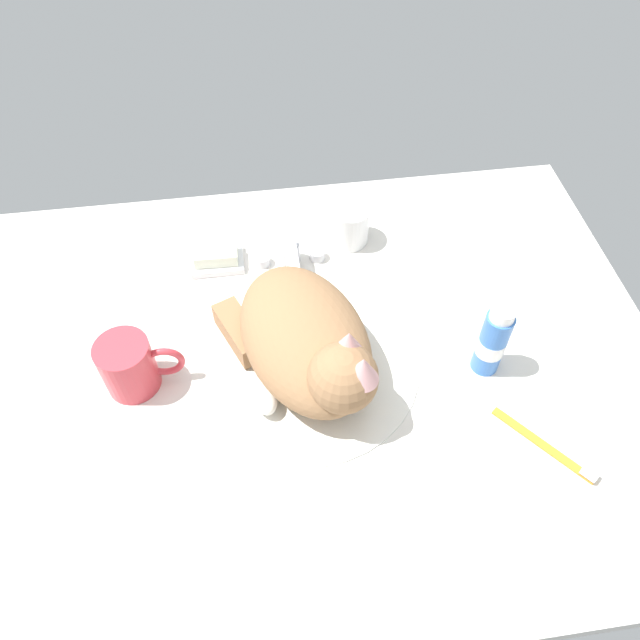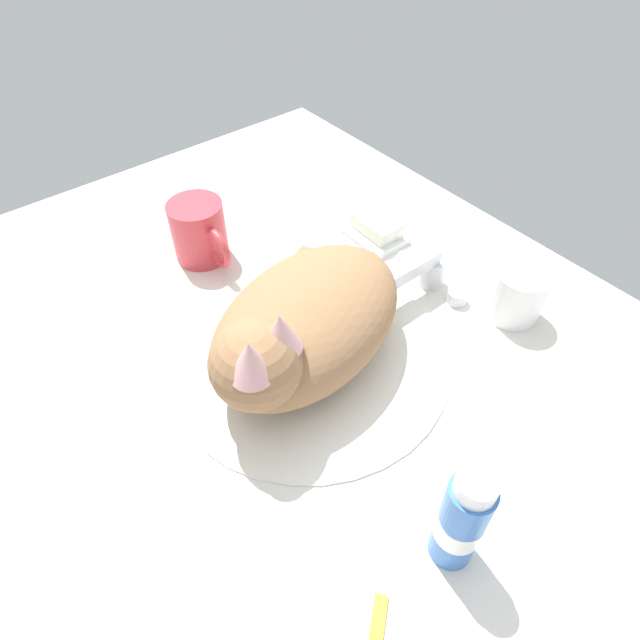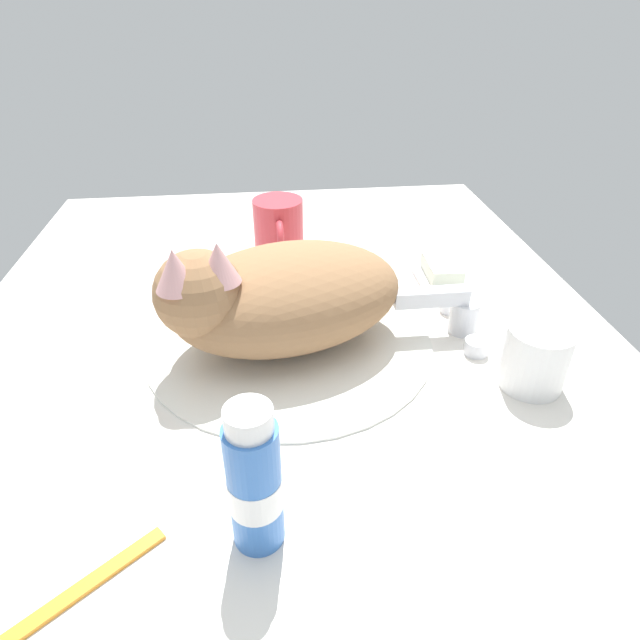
% 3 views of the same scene
% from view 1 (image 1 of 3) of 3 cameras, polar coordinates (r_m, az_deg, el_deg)
% --- Properties ---
extents(ground_plane, '(1.10, 0.83, 0.03)m').
position_cam_1_polar(ground_plane, '(0.93, -1.36, -4.59)').
color(ground_plane, silver).
extents(sink_basin, '(0.35, 0.35, 0.01)m').
position_cam_1_polar(sink_basin, '(0.92, -1.38, -3.96)').
color(sink_basin, silver).
rests_on(sink_basin, ground_plane).
extents(faucet, '(0.12, 0.11, 0.06)m').
position_cam_1_polar(faucet, '(1.03, -2.82, 6.11)').
color(faucet, silver).
rests_on(faucet, ground_plane).
extents(cat, '(0.25, 0.31, 0.15)m').
position_cam_1_polar(cat, '(0.86, -1.07, -2.28)').
color(cat, '#936B47').
rests_on(cat, sink_basin).
extents(coffee_mug, '(0.12, 0.08, 0.09)m').
position_cam_1_polar(coffee_mug, '(0.91, -17.44, -3.96)').
color(coffee_mug, '#C63842').
rests_on(coffee_mug, ground_plane).
extents(rinse_cup, '(0.07, 0.07, 0.07)m').
position_cam_1_polar(rinse_cup, '(1.07, 2.77, 8.93)').
color(rinse_cup, white).
rests_on(rinse_cup, ground_plane).
extents(soap_dish, '(0.09, 0.06, 0.01)m').
position_cam_1_polar(soap_dish, '(1.06, -9.65, 5.47)').
color(soap_dish, white).
rests_on(soap_dish, ground_plane).
extents(soap_bar, '(0.07, 0.05, 0.02)m').
position_cam_1_polar(soap_bar, '(1.05, -9.78, 6.13)').
color(soap_bar, silver).
rests_on(soap_bar, soap_dish).
extents(toothpaste_bottle, '(0.04, 0.04, 0.13)m').
position_cam_1_polar(toothpaste_bottle, '(0.90, 15.95, -1.92)').
color(toothpaste_bottle, '#3870C6').
rests_on(toothpaste_bottle, ground_plane).
extents(toothbrush, '(0.11, 0.13, 0.02)m').
position_cam_1_polar(toothbrush, '(0.90, 20.79, -11.19)').
color(toothbrush, orange).
rests_on(toothbrush, ground_plane).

